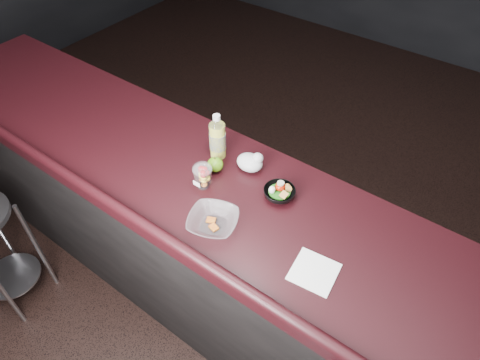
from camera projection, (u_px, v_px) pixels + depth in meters
name	position (u px, v px, depth m)	size (l,w,h in m)	color
ground	(201.00, 349.00, 2.39)	(8.00, 8.00, 0.00)	black
room_shell	(156.00, 45.00, 1.10)	(8.00, 8.00, 8.00)	black
counter	(232.00, 261.00, 2.20)	(4.06, 0.71, 1.02)	black
lemonade_bottle	(218.00, 139.00, 1.95)	(0.08, 0.08, 0.23)	yellow
fruit_cup	(203.00, 175.00, 1.84)	(0.09, 0.09, 0.12)	white
green_apple	(215.00, 164.00, 1.93)	(0.07, 0.07, 0.08)	#36760D
plastic_bag	(251.00, 162.00, 1.93)	(0.12, 0.10, 0.09)	silver
snack_bowl	(279.00, 192.00, 1.81)	(0.16, 0.16, 0.07)	black
takeout_bowl	(213.00, 221.00, 1.70)	(0.26, 0.26, 0.05)	silver
paper_napkin	(314.00, 272.00, 1.56)	(0.16, 0.16, 0.00)	white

